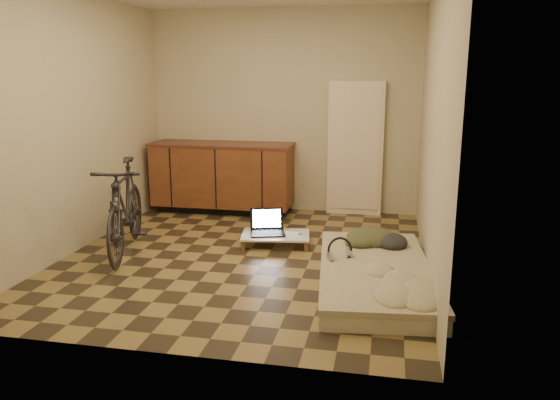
% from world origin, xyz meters
% --- Properties ---
extents(room_shell, '(3.50, 4.00, 2.60)m').
position_xyz_m(room_shell, '(0.00, 0.00, 1.30)').
color(room_shell, olive).
rests_on(room_shell, ground).
extents(cabinets, '(1.84, 0.62, 0.91)m').
position_xyz_m(cabinets, '(-0.75, 1.70, 0.47)').
color(cabinets, black).
rests_on(cabinets, ground).
extents(appliance_panel, '(0.70, 0.10, 1.70)m').
position_xyz_m(appliance_panel, '(0.95, 1.94, 0.85)').
color(appliance_panel, beige).
rests_on(appliance_panel, ground).
extents(bicycle, '(0.89, 1.68, 1.05)m').
position_xyz_m(bicycle, '(-1.20, -0.14, 0.52)').
color(bicycle, black).
rests_on(bicycle, ground).
extents(futon, '(1.14, 2.05, 0.17)m').
position_xyz_m(futon, '(1.30, -0.48, 0.09)').
color(futon, beige).
rests_on(futon, ground).
extents(clothing_pile, '(0.57, 0.49, 0.21)m').
position_xyz_m(clothing_pile, '(1.29, 0.16, 0.28)').
color(clothing_pile, '#373C23').
rests_on(clothing_pile, futon).
extents(headphones, '(0.34, 0.34, 0.17)m').
position_xyz_m(headphones, '(0.98, -0.37, 0.26)').
color(headphones, black).
rests_on(headphones, futon).
extents(lap_desk, '(0.78, 0.56, 0.12)m').
position_xyz_m(lap_desk, '(0.23, 0.42, 0.10)').
color(lap_desk, brown).
rests_on(lap_desk, ground).
extents(laptop, '(0.43, 0.41, 0.25)m').
position_xyz_m(laptop, '(0.13, 0.45, 0.17)').
color(laptop, black).
rests_on(laptop, lap_desk).
extents(mouse, '(0.08, 0.10, 0.03)m').
position_xyz_m(mouse, '(0.46, 0.47, 0.13)').
color(mouse, silver).
rests_on(mouse, lap_desk).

